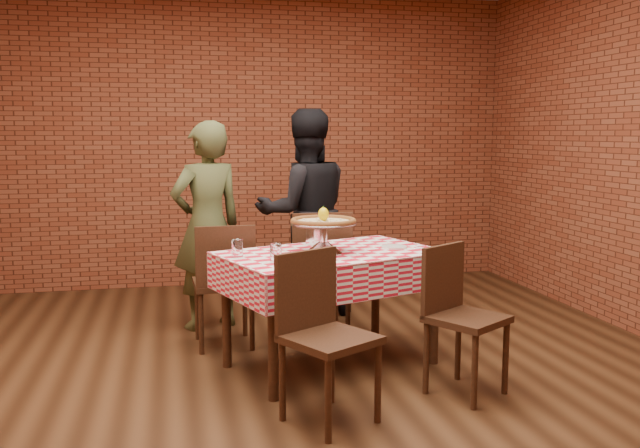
# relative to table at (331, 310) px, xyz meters

# --- Properties ---
(ground) EXTENTS (6.00, 6.00, 0.00)m
(ground) POSITION_rel_table_xyz_m (-0.34, -0.40, -0.38)
(ground) COLOR black
(ground) RESTS_ON ground
(back_wall) EXTENTS (5.50, 0.00, 5.50)m
(back_wall) POSITION_rel_table_xyz_m (-0.34, 2.60, 1.08)
(back_wall) COLOR brown
(back_wall) RESTS_ON ground
(table) EXTENTS (1.55, 1.21, 0.75)m
(table) POSITION_rel_table_xyz_m (0.00, 0.00, 0.00)
(table) COLOR #3F2314
(table) RESTS_ON ground
(tablecloth) EXTENTS (1.59, 1.25, 0.23)m
(tablecloth) POSITION_rel_table_xyz_m (0.00, 0.00, 0.27)
(tablecloth) COLOR red
(tablecloth) RESTS_ON table
(pizza_stand) EXTENTS (0.44, 0.44, 0.19)m
(pizza_stand) POSITION_rel_table_xyz_m (-0.06, -0.02, 0.48)
(pizza_stand) COLOR silver
(pizza_stand) RESTS_ON tablecloth
(pizza) EXTENTS (0.43, 0.43, 0.03)m
(pizza) POSITION_rel_table_xyz_m (-0.06, -0.02, 0.58)
(pizza) COLOR beige
(pizza) RESTS_ON pizza_stand
(lemon) EXTENTS (0.07, 0.07, 0.09)m
(lemon) POSITION_rel_table_xyz_m (-0.06, -0.02, 0.63)
(lemon) COLOR yellow
(lemon) RESTS_ON pizza
(water_glass_left) EXTENTS (0.09, 0.09, 0.11)m
(water_glass_left) POSITION_rel_table_xyz_m (-0.40, -0.27, 0.44)
(water_glass_left) COLOR white
(water_glass_left) RESTS_ON tablecloth
(water_glass_right) EXTENTS (0.09, 0.09, 0.11)m
(water_glass_right) POSITION_rel_table_xyz_m (-0.61, -0.06, 0.44)
(water_glass_right) COLOR white
(water_glass_right) RESTS_ON tablecloth
(side_plate) EXTENTS (0.21, 0.21, 0.01)m
(side_plate) POSITION_rel_table_xyz_m (0.44, 0.05, 0.39)
(side_plate) COLOR white
(side_plate) RESTS_ON tablecloth
(sweetener_packet_a) EXTENTS (0.06, 0.05, 0.00)m
(sweetener_packet_a) POSITION_rel_table_xyz_m (0.60, -0.00, 0.39)
(sweetener_packet_a) COLOR white
(sweetener_packet_a) RESTS_ON tablecloth
(sweetener_packet_b) EXTENTS (0.06, 0.05, 0.00)m
(sweetener_packet_b) POSITION_rel_table_xyz_m (0.63, 0.08, 0.39)
(sweetener_packet_b) COLOR white
(sweetener_packet_b) RESTS_ON tablecloth
(condiment_caddy) EXTENTS (0.13, 0.12, 0.14)m
(condiment_caddy) POSITION_rel_table_xyz_m (-0.04, 0.30, 0.45)
(condiment_caddy) COLOR silver
(condiment_caddy) RESTS_ON tablecloth
(chair_near_left) EXTENTS (0.57, 0.57, 0.90)m
(chair_near_left) POSITION_rel_table_xyz_m (-0.21, -0.85, 0.07)
(chair_near_left) COLOR #3F2314
(chair_near_left) RESTS_ON ground
(chair_near_right) EXTENTS (0.53, 0.53, 0.87)m
(chair_near_right) POSITION_rel_table_xyz_m (0.65, -0.65, 0.06)
(chair_near_right) COLOR #3F2314
(chair_near_right) RESTS_ON ground
(chair_far_left) EXTENTS (0.43, 0.43, 0.89)m
(chair_far_left) POSITION_rel_table_xyz_m (-0.65, 0.59, 0.07)
(chair_far_left) COLOR #3F2314
(chair_far_left) RESTS_ON ground
(chair_far_right) EXTENTS (0.46, 0.46, 0.94)m
(chair_far_right) POSITION_rel_table_xyz_m (0.09, 0.83, 0.09)
(chair_far_right) COLOR #3F2314
(chair_far_right) RESTS_ON ground
(diner_olive) EXTENTS (0.69, 0.58, 1.61)m
(diner_olive) POSITION_rel_table_xyz_m (-0.73, 1.07, 0.43)
(diner_olive) COLOR #414726
(diner_olive) RESTS_ON ground
(diner_black) EXTENTS (0.87, 0.70, 1.72)m
(diner_black) POSITION_rel_table_xyz_m (0.09, 1.32, 0.48)
(diner_black) COLOR black
(diner_black) RESTS_ON ground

